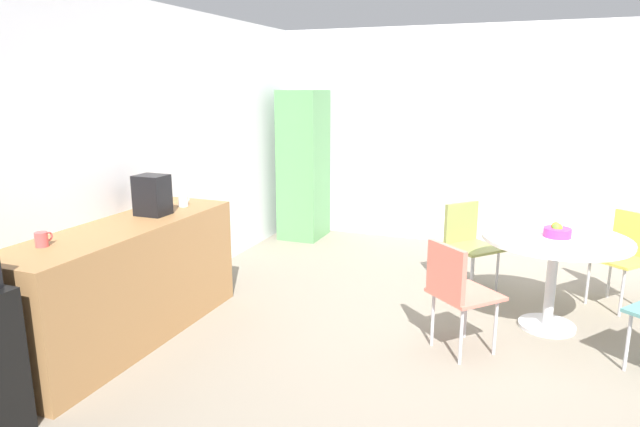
{
  "coord_description": "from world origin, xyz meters",
  "views": [
    {
      "loc": [
        -3.76,
        -0.12,
        1.9
      ],
      "look_at": [
        0.03,
        1.35,
        0.95
      ],
      "focal_mm": 30.66,
      "sensor_mm": 36.0,
      "label": 1
    }
  ],
  "objects": [
    {
      "name": "locker_cabinet",
      "position": [
        2.55,
        2.55,
        0.93
      ],
      "size": [
        0.6,
        0.5,
        1.86
      ],
      "primitive_type": "cube",
      "color": "#599959",
      "rests_on": "ground_plane"
    },
    {
      "name": "chair_olive",
      "position": [
        1.36,
        0.38,
        0.52
      ],
      "size": [
        0.59,
        0.59,
        0.83
      ],
      "color": "silver",
      "rests_on": "ground_plane"
    },
    {
      "name": "round_table",
      "position": [
        0.71,
        -0.35,
        0.62
      ],
      "size": [
        1.11,
        1.11,
        0.76
      ],
      "color": "silver",
      "rests_on": "ground_plane"
    },
    {
      "name": "chair_coral",
      "position": [
        -0.01,
        0.3,
        0.52
      ],
      "size": [
        0.59,
        0.59,
        0.83
      ],
      "color": "silver",
      "rests_on": "ground_plane"
    },
    {
      "name": "ground_plane",
      "position": [
        0.0,
        0.0,
        0.0
      ],
      "size": [
        6.0,
        6.0,
        0.0
      ],
      "primitive_type": "plane",
      "color": "gray"
    },
    {
      "name": "wall_back",
      "position": [
        0.0,
        3.0,
        1.3
      ],
      "size": [
        6.0,
        0.1,
        2.6
      ],
      "primitive_type": "cube",
      "color": "silver",
      "rests_on": "ground_plane"
    },
    {
      "name": "mug_white",
      "position": [
        0.06,
        2.61,
        0.95
      ],
      "size": [
        0.13,
        0.08,
        0.09
      ],
      "color": "white",
      "rests_on": "counter_block"
    },
    {
      "name": "chair_yellow",
      "position": [
        1.47,
        -0.97,
        0.52
      ],
      "size": [
        0.59,
        0.59,
        0.83
      ],
      "color": "silver",
      "rests_on": "ground_plane"
    },
    {
      "name": "mug_green",
      "position": [
        -1.28,
        2.75,
        0.95
      ],
      "size": [
        0.13,
        0.08,
        0.09
      ],
      "color": "#D84C4C",
      "rests_on": "counter_block"
    },
    {
      "name": "coffee_maker",
      "position": [
        -0.29,
        2.65,
        1.06
      ],
      "size": [
        0.2,
        0.24,
        0.32
      ],
      "primitive_type": "cube",
      "color": "black",
      "rests_on": "counter_block"
    },
    {
      "name": "fruit_bowl",
      "position": [
        0.72,
        -0.36,
        0.81
      ],
      "size": [
        0.21,
        0.21,
        0.11
      ],
      "color": "#D8338C",
      "rests_on": "round_table"
    },
    {
      "name": "counter_block",
      "position": [
        -0.66,
        2.65,
        0.45
      ],
      "size": [
        2.07,
        0.6,
        0.9
      ],
      "primitive_type": "cube",
      "color": "#9E7042",
      "rests_on": "ground_plane"
    },
    {
      "name": "wall_side_right",
      "position": [
        3.0,
        0.0,
        1.3
      ],
      "size": [
        0.1,
        6.0,
        2.6
      ],
      "primitive_type": "cube",
      "color": "silver",
      "rests_on": "ground_plane"
    }
  ]
}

